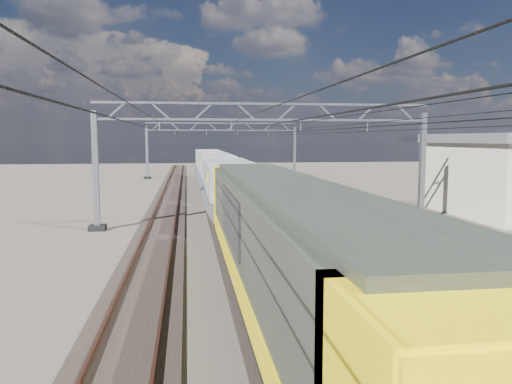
{
  "coord_description": "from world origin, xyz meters",
  "views": [
    {
      "loc": [
        -4.52,
        -24.29,
        5.08
      ],
      "look_at": [
        -1.09,
        0.47,
        2.4
      ],
      "focal_mm": 35.0,
      "sensor_mm": 36.0,
      "label": 1
    }
  ],
  "objects": [
    {
      "name": "ground",
      "position": [
        0.0,
        0.0,
        0.0
      ],
      "size": [
        160.0,
        160.0,
        0.0
      ],
      "primitive_type": "plane",
      "color": "black",
      "rests_on": "ground"
    },
    {
      "name": "track_outer_west",
      "position": [
        -6.0,
        0.0,
        0.07
      ],
      "size": [
        2.6,
        140.0,
        0.3
      ],
      "color": "black",
      "rests_on": "ground"
    },
    {
      "name": "track_loco",
      "position": [
        -2.0,
        0.0,
        0.07
      ],
      "size": [
        2.6,
        140.0,
        0.3
      ],
      "color": "black",
      "rests_on": "ground"
    },
    {
      "name": "track_inner_east",
      "position": [
        2.0,
        0.0,
        0.07
      ],
      "size": [
        2.6,
        140.0,
        0.3
      ],
      "color": "black",
      "rests_on": "ground"
    },
    {
      "name": "track_outer_east",
      "position": [
        6.0,
        0.0,
        0.07
      ],
      "size": [
        2.6,
        140.0,
        0.3
      ],
      "color": "black",
      "rests_on": "ground"
    },
    {
      "name": "catenary_gantry_mid",
      "position": [
        0.0,
        4.0,
        3.91
      ],
      "size": [
        19.9,
        0.9,
        7.11
      ],
      "color": "gray",
      "rests_on": "ground"
    },
    {
      "name": "catenary_gantry_far",
      "position": [
        0.0,
        40.0,
        3.91
      ],
      "size": [
        19.9,
        0.9,
        7.11
      ],
      "color": "gray",
      "rests_on": "ground"
    },
    {
      "name": "overhead_wires",
      "position": [
        0.0,
        8.0,
        5.75
      ],
      "size": [
        12.03,
        140.0,
        0.53
      ],
      "color": "black",
      "rests_on": "ground"
    },
    {
      "name": "locomotive",
      "position": [
        -2.0,
        -11.6,
        2.33
      ],
      "size": [
        2.76,
        21.1,
        3.62
      ],
      "color": "black",
      "rests_on": "ground"
    },
    {
      "name": "hopper_wagon_lead",
      "position": [
        -2.0,
        6.09,
        2.23
      ],
      "size": [
        3.38,
        13.0,
        3.25
      ],
      "color": "black",
      "rests_on": "ground"
    },
    {
      "name": "hopper_wagon_mid",
      "position": [
        -2.0,
        20.29,
        2.23
      ],
      "size": [
        3.38,
        13.0,
        3.25
      ],
      "color": "black",
      "rests_on": "ground"
    },
    {
      "name": "hopper_wagon_third",
      "position": [
        -2.0,
        34.49,
        2.23
      ],
      "size": [
        3.38,
        13.0,
        3.25
      ],
      "color": "black",
      "rests_on": "ground"
    }
  ]
}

